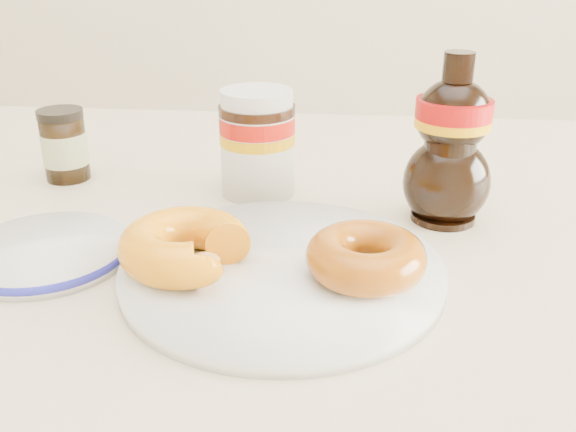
# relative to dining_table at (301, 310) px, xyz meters

# --- Properties ---
(dining_table) EXTENTS (1.40, 0.90, 0.75)m
(dining_table) POSITION_rel_dining_table_xyz_m (0.00, 0.00, 0.00)
(dining_table) COLOR beige
(dining_table) RESTS_ON ground
(plate) EXTENTS (0.27, 0.27, 0.01)m
(plate) POSITION_rel_dining_table_xyz_m (-0.01, -0.08, 0.09)
(plate) COLOR white
(plate) RESTS_ON dining_table
(donut_bitten) EXTENTS (0.13, 0.13, 0.04)m
(donut_bitten) POSITION_rel_dining_table_xyz_m (-0.09, -0.09, 0.12)
(donut_bitten) COLOR orange
(donut_bitten) RESTS_ON plate
(donut_whole) EXTENTS (0.11, 0.11, 0.03)m
(donut_whole) POSITION_rel_dining_table_xyz_m (0.06, -0.09, 0.11)
(donut_whole) COLOR #8C4C09
(donut_whole) RESTS_ON plate
(nutella_jar) EXTENTS (0.08, 0.08, 0.12)m
(nutella_jar) POSITION_rel_dining_table_xyz_m (-0.06, 0.11, 0.15)
(nutella_jar) COLOR white
(nutella_jar) RESTS_ON dining_table
(syrup_bottle) EXTENTS (0.11, 0.10, 0.17)m
(syrup_bottle) POSITION_rel_dining_table_xyz_m (0.14, 0.05, 0.17)
(syrup_bottle) COLOR black
(syrup_bottle) RESTS_ON dining_table
(dark_jar) EXTENTS (0.05, 0.05, 0.08)m
(dark_jar) POSITION_rel_dining_table_xyz_m (-0.29, 0.13, 0.12)
(dark_jar) COLOR black
(dark_jar) RESTS_ON dining_table
(blue_rim_saucer) EXTENTS (0.15, 0.15, 0.01)m
(blue_rim_saucer) POSITION_rel_dining_table_xyz_m (-0.22, -0.07, 0.09)
(blue_rim_saucer) COLOR white
(blue_rim_saucer) RESTS_ON dining_table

